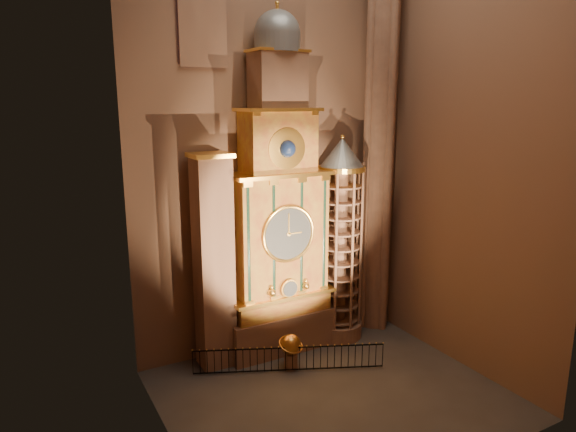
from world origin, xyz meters
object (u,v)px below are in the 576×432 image
astronomical_clock (278,222)px  iron_railing (289,359)px  stair_turret (340,242)px  celestial_globe (291,348)px  portrait_tower (214,262)px

astronomical_clock → iron_railing: bearing=-107.0°
astronomical_clock → iron_railing: 6.52m
stair_turret → celestial_globe: bearing=-155.0°
iron_railing → astronomical_clock: bearing=73.0°
portrait_tower → stair_turret: size_ratio=0.94×
astronomical_clock → stair_turret: 3.78m
celestial_globe → iron_railing: size_ratio=0.21×
portrait_tower → iron_railing: (2.67, -2.39, -4.50)m
iron_railing → portrait_tower: bearing=138.2°
stair_turret → celestial_globe: size_ratio=6.33×
celestial_globe → iron_railing: (-0.24, -0.25, -0.37)m
celestial_globe → iron_railing: celestial_globe is taller
portrait_tower → stair_turret: bearing=-2.3°
astronomical_clock → portrait_tower: (-3.40, 0.02, -1.53)m
astronomical_clock → celestial_globe: size_ratio=9.79×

